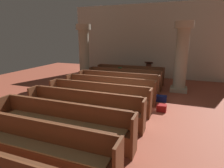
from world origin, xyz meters
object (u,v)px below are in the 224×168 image
Objects in this scene: pew_row_6 at (62,121)px; pillar_far_side at (84,52)px; lectern at (148,72)px; pew_row_5 at (83,106)px; pew_row_7 at (30,143)px; pew_row_4 at (98,96)px; pew_row_1 at (124,77)px; pew_row_3 at (109,88)px; pew_row_2 at (117,82)px; kneeler_box_red at (162,108)px; pillar_aisle_side at (181,56)px; hymn_book at (120,68)px; pew_row_0 at (130,74)px; kneeler_box_navy at (161,99)px.

pew_row_6 is 1.18× the size of pillar_far_side.
lectern is (3.46, 1.81, -1.23)m from pillar_far_side.
pew_row_6 is (0.00, -1.08, 0.00)m from pew_row_5.
lectern reaches higher than pew_row_6.
pew_row_7 is at bearing -69.74° from pillar_far_side.
pew_row_4 is at bearing 90.00° from pew_row_6.
pew_row_4 and pew_row_5 have the same top height.
pew_row_1 is 5.42m from pew_row_6.
lectern is (0.83, 4.59, -0.06)m from pew_row_3.
pew_row_3 is (0.00, -1.08, 0.00)m from pew_row_2.
pillar_far_side is 6.00m from kneeler_box_red.
pillar_aisle_side is at bearing 52.54° from pew_row_4.
lectern is at bearing 63.17° from hymn_book.
pew_row_0 is 3.04m from pillar_aisle_side.
pew_row_2 is 1.00× the size of pew_row_4.
pew_row_0 is 1.58m from lectern.
pew_row_5 reaches higher than kneeler_box_red.
pew_row_7 is 1.18× the size of pillar_aisle_side.
lectern is at bearing 27.70° from pillar_far_side.
pew_row_4 is at bearing -140.81° from kneeler_box_navy.
pillar_far_side is 4.09m from lectern.
pew_row_1 is 9.34× the size of kneeler_box_navy.
kneeler_box_red is at bearing -59.54° from pew_row_0.
pew_row_0 is 1.18× the size of pillar_aisle_side.
pillar_aisle_side is at bearing 5.13° from pew_row_1.
pillar_aisle_side is (2.68, -0.84, 1.17)m from pew_row_0.
pillar_aisle_side is at bearing 41.99° from pew_row_3.
pew_row_4 is at bearing -163.81° from kneeler_box_red.
pew_row_0 is 1.04m from hymn_book.
pillar_aisle_side is 3.11m from lectern.
pew_row_3 is 1.00× the size of pew_row_6.
kneeler_box_red is (2.18, 1.72, -0.40)m from pew_row_5.
pew_row_6 is at bearing 90.00° from pew_row_7.
pew_row_1 is 1.08m from pew_row_2.
pew_row_3 is (0.00, -3.25, 0.00)m from pew_row_0.
lectern is 2.66× the size of kneeler_box_navy.
pew_row_1 is 1.00× the size of pew_row_2.
pew_row_5 is at bearing 90.00° from pew_row_7.
pew_row_3 is 4.34m from pew_row_7.
lectern reaches higher than pew_row_3.
pew_row_3 is 2.42m from hymn_book.
pew_row_4 is 1.18× the size of pillar_far_side.
kneeler_box_navy is at bearing 39.19° from pew_row_4.
pillar_aisle_side is (2.68, 0.24, 1.17)m from pew_row_1.
pillar_aisle_side reaches higher than pew_row_6.
pew_row_2 is at bearing 166.65° from kneeler_box_navy.
kneeler_box_red is at bearing -99.86° from pillar_aisle_side.
pew_row_1 reaches higher than kneeler_box_navy.
hymn_book is (-0.30, 1.28, 0.46)m from pew_row_2.
pew_row_6 reaches higher than kneeler_box_navy.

